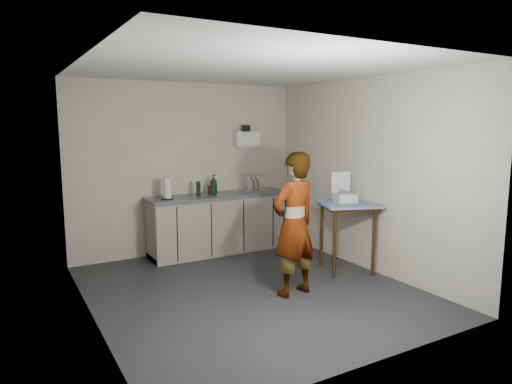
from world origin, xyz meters
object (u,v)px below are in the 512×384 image
side_table (348,211)px  soap_bottle (214,185)px  soda_can (210,190)px  bakery_box (344,195)px  dark_bottle (198,189)px  kitchen_counter (220,225)px  standing_man (294,224)px  paper_towel (167,189)px  dish_rack (254,187)px

side_table → soap_bottle: soap_bottle is taller
soda_can → bakery_box: bakery_box is taller
soap_bottle → dark_bottle: (-0.26, -0.02, -0.04)m
soap_bottle → bakery_box: bearing=-52.9°
kitchen_counter → soda_can: soda_can is taller
kitchen_counter → side_table: bearing=-57.1°
standing_man → soda_can: (-0.10, 2.12, 0.14)m
side_table → paper_towel: paper_towel is taller
soda_can → bakery_box: bearing=-53.1°
bakery_box → soda_can: bearing=144.5°
kitchen_counter → paper_towel: bearing=-176.3°
kitchen_counter → standing_man: (-0.03, -2.07, 0.41)m
soap_bottle → bakery_box: 2.01m
dish_rack → side_table: bearing=-74.6°
bakery_box → dark_bottle: bearing=150.5°
paper_towel → kitchen_counter: bearing=3.7°
kitchen_counter → soap_bottle: 0.65m
kitchen_counter → soda_can: 0.57m
side_table → dish_rack: size_ratio=2.44×
kitchen_counter → paper_towel: (-0.85, -0.06, 0.63)m
standing_man → paper_towel: (-0.82, 2.01, 0.22)m
kitchen_counter → soap_bottle: size_ratio=7.23×
soap_bottle → dark_bottle: size_ratio=1.39×
soda_can → side_table: bearing=-54.9°
soda_can → dish_rack: 0.75m
side_table → soda_can: bearing=145.3°
soda_can → paper_towel: paper_towel is taller
soap_bottle → soda_can: soap_bottle is taller
bakery_box → standing_man: bearing=-140.2°
side_table → bakery_box: bearing=102.0°
soap_bottle → paper_towel: (-0.75, -0.05, -0.01)m
kitchen_counter → soda_can: bearing=158.3°
dark_bottle → soda_can: bearing=18.2°
kitchen_counter → standing_man: 2.11m
kitchen_counter → side_table: side_table is taller
side_table → dark_bottle: size_ratio=4.21×
kitchen_counter → soda_can: size_ratio=15.90×
kitchen_counter → dark_bottle: (-0.35, -0.02, 0.60)m
soda_can → dark_bottle: bearing=-161.8°
paper_towel → standing_man: bearing=-67.8°
side_table → dish_rack: dish_rack is taller
standing_man → kitchen_counter: bearing=-100.1°
standing_man → soap_bottle: standing_man is taller
soap_bottle → soda_can: size_ratio=2.20×
paper_towel → soda_can: bearing=8.3°
kitchen_counter → paper_towel: size_ratio=7.31×
standing_man → paper_towel: size_ratio=5.46×
paper_towel → side_table: bearing=-40.1°
paper_towel → dish_rack: bearing=3.2°
standing_man → soap_bottle: 2.08m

